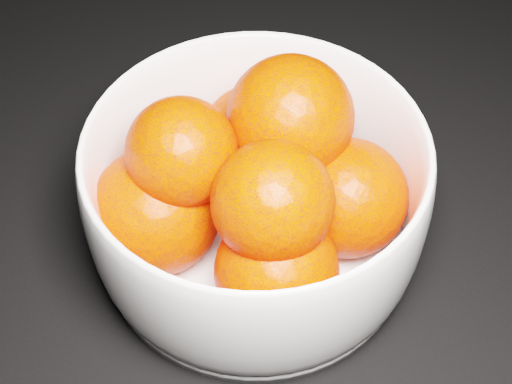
% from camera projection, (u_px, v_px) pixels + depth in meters
% --- Properties ---
extents(ground, '(3.00, 3.00, 0.00)m').
position_uv_depth(ground, '(423.00, 84.00, 0.71)').
color(ground, black).
rests_on(ground, ground).
extents(bowl, '(0.25, 0.25, 0.12)m').
position_uv_depth(bowl, '(256.00, 197.00, 0.53)').
color(bowl, white).
rests_on(bowl, ground).
extents(orange_pile, '(0.22, 0.20, 0.15)m').
position_uv_depth(orange_pile, '(254.00, 184.00, 0.52)').
color(orange_pile, '#FF2800').
rests_on(orange_pile, bowl).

